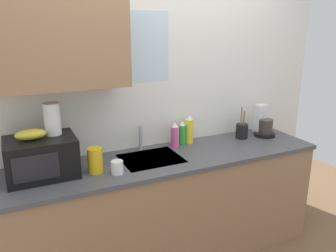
# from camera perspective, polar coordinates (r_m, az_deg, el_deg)

# --- Properties ---
(kitchen_wall_assembly) EXTENTS (3.29, 0.42, 2.50)m
(kitchen_wall_assembly) POSITION_cam_1_polar(r_m,az_deg,el_deg) (2.83, -5.18, 5.21)
(kitchen_wall_assembly) COLOR white
(kitchen_wall_assembly) RESTS_ON ground
(counter_unit) EXTENTS (2.52, 0.63, 0.90)m
(counter_unit) POSITION_cam_1_polar(r_m,az_deg,el_deg) (2.92, -0.05, -13.10)
(counter_unit) COLOR #9E7551
(counter_unit) RESTS_ON ground
(sink_faucet) EXTENTS (0.03, 0.03, 0.21)m
(sink_faucet) POSITION_cam_1_polar(r_m,az_deg,el_deg) (2.85, -4.54, -1.88)
(sink_faucet) COLOR #B2B5BA
(sink_faucet) RESTS_ON counter_unit
(microwave) EXTENTS (0.46, 0.35, 0.27)m
(microwave) POSITION_cam_1_polar(r_m,az_deg,el_deg) (2.50, -20.12, -4.86)
(microwave) COLOR black
(microwave) RESTS_ON counter_unit
(banana_bunch) EXTENTS (0.20, 0.11, 0.07)m
(banana_bunch) POSITION_cam_1_polar(r_m,az_deg,el_deg) (2.45, -21.67, -1.29)
(banana_bunch) COLOR gold
(banana_bunch) RESTS_ON microwave
(paper_towel_roll) EXTENTS (0.11, 0.11, 0.22)m
(paper_towel_roll) POSITION_cam_1_polar(r_m,az_deg,el_deg) (2.49, -18.51, 1.11)
(paper_towel_roll) COLOR white
(paper_towel_roll) RESTS_ON microwave
(coffee_maker) EXTENTS (0.19, 0.21, 0.28)m
(coffee_maker) POSITION_cam_1_polar(r_m,az_deg,el_deg) (3.32, 15.38, 0.29)
(coffee_maker) COLOR black
(coffee_maker) RESTS_ON counter_unit
(dish_soap_bottle_pink) EXTENTS (0.07, 0.07, 0.21)m
(dish_soap_bottle_pink) POSITION_cam_1_polar(r_m,az_deg,el_deg) (2.90, 1.13, -1.61)
(dish_soap_bottle_pink) COLOR #E55999
(dish_soap_bottle_pink) RESTS_ON counter_unit
(dish_soap_bottle_green) EXTENTS (0.07, 0.07, 0.20)m
(dish_soap_bottle_green) POSITION_cam_1_polar(r_m,az_deg,el_deg) (2.97, 2.33, -1.23)
(dish_soap_bottle_green) COLOR green
(dish_soap_bottle_green) RESTS_ON counter_unit
(dish_soap_bottle_yellow) EXTENTS (0.07, 0.07, 0.25)m
(dish_soap_bottle_yellow) POSITION_cam_1_polar(r_m,az_deg,el_deg) (3.00, 3.53, -0.68)
(dish_soap_bottle_yellow) COLOR yellow
(dish_soap_bottle_yellow) RESTS_ON counter_unit
(cereal_canister) EXTENTS (0.10, 0.10, 0.18)m
(cereal_canister) POSITION_cam_1_polar(r_m,az_deg,el_deg) (2.47, -11.91, -5.53)
(cereal_canister) COLOR gold
(cereal_canister) RESTS_ON counter_unit
(mug_white) EXTENTS (0.08, 0.08, 0.09)m
(mug_white) POSITION_cam_1_polar(r_m,az_deg,el_deg) (2.44, -8.36, -6.75)
(mug_white) COLOR white
(mug_white) RESTS_ON counter_unit
(utensil_crock) EXTENTS (0.11, 0.11, 0.29)m
(utensil_crock) POSITION_cam_1_polar(r_m,az_deg,el_deg) (3.20, 12.06, -0.75)
(utensil_crock) COLOR black
(utensil_crock) RESTS_ON counter_unit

